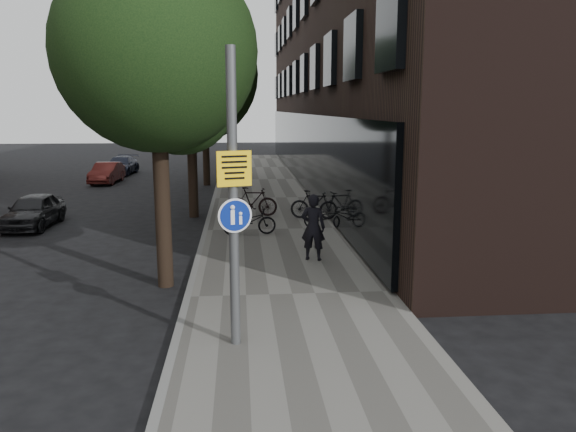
{
  "coord_description": "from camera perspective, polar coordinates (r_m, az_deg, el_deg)",
  "views": [
    {
      "loc": [
        -0.85,
        -8.24,
        4.08
      ],
      "look_at": [
        0.09,
        2.51,
        2.0
      ],
      "focal_mm": 35.0,
      "sensor_mm": 36.0,
      "label": 1
    }
  ],
  "objects": [
    {
      "name": "street_tree_near",
      "position": [
        13.03,
        -12.82,
        15.18
      ],
      "size": [
        4.4,
        4.4,
        7.5
      ],
      "color": "black",
      "rests_on": "ground"
    },
    {
      "name": "signpost",
      "position": [
        9.19,
        -5.59,
        1.63
      ],
      "size": [
        0.56,
        0.18,
        4.92
      ],
      "rotation": [
        0.0,
        0.0,
        0.27
      ],
      "color": "#595B5E",
      "rests_on": "sidewalk"
    },
    {
      "name": "parked_car_near",
      "position": [
        21.4,
        -24.43,
        0.52
      ],
      "size": [
        1.45,
        3.44,
        1.16
      ],
      "primitive_type": "imported",
      "rotation": [
        0.0,
        0.0,
        -0.02
      ],
      "color": "black",
      "rests_on": "ground"
    },
    {
      "name": "parked_car_mid",
      "position": [
        32.57,
        -17.94,
        4.19
      ],
      "size": [
        1.38,
        3.49,
        1.13
      ],
      "primitive_type": "imported",
      "rotation": [
        0.0,
        0.0,
        -0.05
      ],
      "color": "#5B1D1A",
      "rests_on": "ground"
    },
    {
      "name": "parked_bike_curb_far",
      "position": [
        20.87,
        -3.6,
        1.47
      ],
      "size": [
        1.84,
        0.67,
        1.08
      ],
      "primitive_type": "imported",
      "rotation": [
        0.0,
        0.0,
        1.48
      ],
      "color": "black",
      "rests_on": "sidewalk"
    },
    {
      "name": "parked_bike_facade_near",
      "position": [
        18.69,
        3.88,
        -0.1
      ],
      "size": [
        1.6,
        1.02,
        0.8
      ],
      "primitive_type": "imported",
      "rotation": [
        0.0,
        0.0,
        1.21
      ],
      "color": "black",
      "rests_on": "sidewalk"
    },
    {
      "name": "parked_bike_facade_far",
      "position": [
        20.31,
        2.67,
        1.16
      ],
      "size": [
        1.81,
        1.01,
        1.05
      ],
      "primitive_type": "imported",
      "rotation": [
        0.0,
        0.0,
        1.26
      ],
      "color": "black",
      "rests_on": "sidewalk"
    },
    {
      "name": "sidewalk",
      "position": [
        18.71,
        -1.5,
        -1.5
      ],
      "size": [
        4.5,
        60.0,
        0.12
      ],
      "primitive_type": "cube",
      "color": "slate",
      "rests_on": "ground"
    },
    {
      "name": "parked_bike_curb_near",
      "position": [
        17.79,
        -3.93,
        -0.52
      ],
      "size": [
        1.73,
        0.75,
        0.88
      ],
      "primitive_type": "imported",
      "rotation": [
        0.0,
        0.0,
        1.67
      ],
      "color": "black",
      "rests_on": "sidewalk"
    },
    {
      "name": "street_tree_mid",
      "position": [
        21.47,
        -9.74,
        13.52
      ],
      "size": [
        5.0,
        5.0,
        7.8
      ],
      "color": "black",
      "rests_on": "ground"
    },
    {
      "name": "pedestrian",
      "position": [
        14.74,
        2.56,
        -1.14
      ],
      "size": [
        0.74,
        0.6,
        1.77
      ],
      "primitive_type": "imported",
      "rotation": [
        0.0,
        0.0,
        2.83
      ],
      "color": "black",
      "rests_on": "sidewalk"
    },
    {
      "name": "building_right_dark_brick",
      "position": [
        32.03,
        12.79,
        19.49
      ],
      "size": [
        12.0,
        40.0,
        18.0
      ],
      "primitive_type": "cube",
      "color": "black",
      "rests_on": "ground"
    },
    {
      "name": "ground",
      "position": [
        9.24,
        0.85,
        -15.31
      ],
      "size": [
        120.0,
        120.0,
        0.0
      ],
      "primitive_type": "plane",
      "color": "black",
      "rests_on": "ground"
    },
    {
      "name": "parked_car_far",
      "position": [
        36.62,
        -16.59,
        4.95
      ],
      "size": [
        1.81,
        3.96,
        1.12
      ],
      "primitive_type": "imported",
      "rotation": [
        0.0,
        0.0,
        -0.06
      ],
      "color": "#1C2032",
      "rests_on": "ground"
    },
    {
      "name": "street_tree_far",
      "position": [
        30.45,
        -8.35,
        12.75
      ],
      "size": [
        5.0,
        5.0,
        7.8
      ],
      "color": "black",
      "rests_on": "ground"
    },
    {
      "name": "curb_edge",
      "position": [
        18.71,
        -8.39,
        -1.59
      ],
      "size": [
        0.15,
        60.0,
        0.13
      ],
      "primitive_type": "cube",
      "color": "slate",
      "rests_on": "ground"
    }
  ]
}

